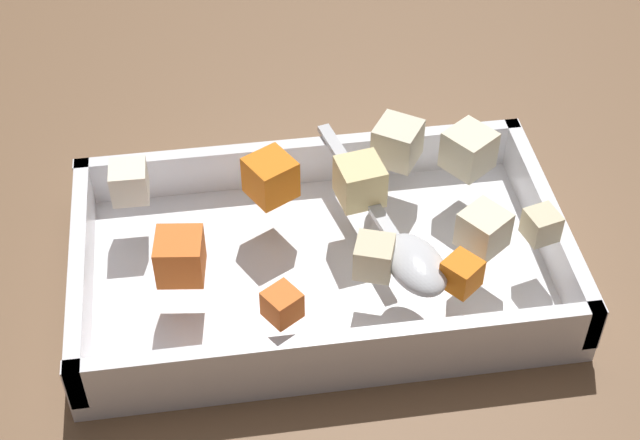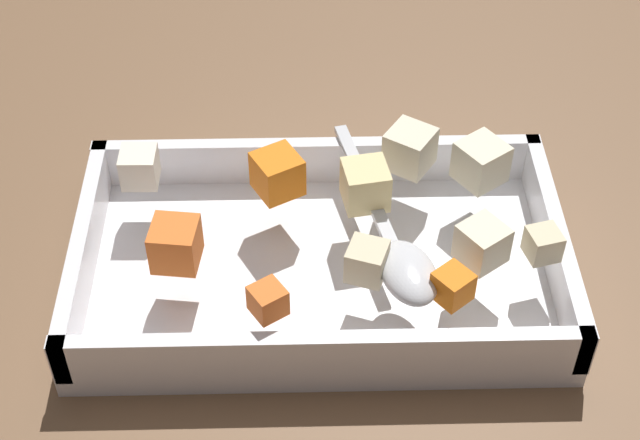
{
  "view_description": "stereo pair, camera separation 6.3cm",
  "coord_description": "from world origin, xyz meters",
  "views": [
    {
      "loc": [
        0.07,
        0.52,
        0.57
      ],
      "look_at": [
        -0.0,
        0.01,
        0.06
      ],
      "focal_mm": 54.33,
      "sensor_mm": 36.0,
      "label": 1
    },
    {
      "loc": [
        0.01,
        0.53,
        0.57
      ],
      "look_at": [
        -0.0,
        0.01,
        0.06
      ],
      "focal_mm": 54.33,
      "sensor_mm": 36.0,
      "label": 2
    }
  ],
  "objects": [
    {
      "name": "potato_chunk_heap_side",
      "position": [
        -0.12,
        0.04,
        0.07
      ],
      "size": [
        0.04,
        0.04,
        0.03
      ],
      "primitive_type": "cube",
      "rotation": [
        0.0,
        0.0,
        2.2
      ],
      "color": "beige",
      "rests_on": "baking_dish"
    },
    {
      "name": "baking_dish",
      "position": [
        -0.0,
        0.01,
        0.02
      ],
      "size": [
        0.38,
        0.22,
        0.05
      ],
      "color": "silver",
      "rests_on": "ground_plane"
    },
    {
      "name": "parsnip_chunk_near_spoon",
      "position": [
        0.14,
        -0.05,
        0.07
      ],
      "size": [
        0.03,
        0.03,
        0.03
      ],
      "primitive_type": "cube",
      "rotation": [
        0.0,
        0.0,
        3.12
      ],
      "color": "silver",
      "rests_on": "baking_dish"
    },
    {
      "name": "potato_chunk_near_left",
      "position": [
        -0.13,
        -0.05,
        0.07
      ],
      "size": [
        0.05,
        0.05,
        0.03
      ],
      "primitive_type": "cube",
      "rotation": [
        0.0,
        0.0,
        3.76
      ],
      "color": "beige",
      "rests_on": "baking_dish"
    },
    {
      "name": "potato_chunk_front_center",
      "position": [
        -0.16,
        0.04,
        0.07
      ],
      "size": [
        0.03,
        0.03,
        0.02
      ],
      "primitive_type": "cube",
      "rotation": [
        0.0,
        0.0,
        4.97
      ],
      "color": "beige",
      "rests_on": "baking_dish"
    },
    {
      "name": "carrot_chunk_rim_edge",
      "position": [
        -0.09,
        0.08,
        0.07
      ],
      "size": [
        0.03,
        0.03,
        0.02
      ],
      "primitive_type": "cube",
      "rotation": [
        0.0,
        0.0,
        0.68
      ],
      "color": "orange",
      "rests_on": "baking_dish"
    },
    {
      "name": "potato_chunk_under_handle",
      "position": [
        -0.03,
        0.05,
        0.07
      ],
      "size": [
        0.03,
        0.03,
        0.03
      ],
      "primitive_type": "cube",
      "rotation": [
        0.0,
        0.0,
        5.94
      ],
      "color": "beige",
      "rests_on": "baking_dish"
    },
    {
      "name": "serving_spoon",
      "position": [
        -0.06,
        0.05,
        0.06
      ],
      "size": [
        0.07,
        0.21,
        0.02
      ],
      "rotation": [
        0.0,
        0.0,
        4.95
      ],
      "color": "silver",
      "rests_on": "baking_dish"
    },
    {
      "name": "carrot_chunk_far_left",
      "position": [
        0.03,
        -0.04,
        0.07
      ],
      "size": [
        0.05,
        0.05,
        0.03
      ],
      "primitive_type": "cube",
      "rotation": [
        0.0,
        0.0,
        2.08
      ],
      "color": "orange",
      "rests_on": "baking_dish"
    },
    {
      "name": "carrot_chunk_near_right",
      "position": [
        0.04,
        0.09,
        0.07
      ],
      "size": [
        0.03,
        0.03,
        0.02
      ],
      "primitive_type": "cube",
      "rotation": [
        0.0,
        0.0,
        2.15
      ],
      "color": "orange",
      "rests_on": "baking_dish"
    },
    {
      "name": "ground_plane",
      "position": [
        0.0,
        0.0,
        0.0
      ],
      "size": [
        4.0,
        4.0,
        0.0
      ],
      "primitive_type": "plane",
      "color": "brown"
    },
    {
      "name": "parsnip_chunk_back_center",
      "position": [
        -0.07,
        -0.07,
        0.07
      ],
      "size": [
        0.05,
        0.05,
        0.03
      ],
      "primitive_type": "cube",
      "rotation": [
        0.0,
        0.0,
        0.98
      ],
      "color": "beige",
      "rests_on": "baking_dish"
    },
    {
      "name": "carrot_chunk_center",
      "position": [
        0.1,
        0.04,
        0.07
      ],
      "size": [
        0.04,
        0.04,
        0.03
      ],
      "primitive_type": "cube",
      "rotation": [
        0.0,
        0.0,
        6.16
      ],
      "color": "orange",
      "rests_on": "baking_dish"
    },
    {
      "name": "potato_chunk_corner_sw",
      "position": [
        -0.04,
        -0.02,
        0.07
      ],
      "size": [
        0.04,
        0.04,
        0.03
      ],
      "primitive_type": "cube",
      "rotation": [
        0.0,
        0.0,
        3.31
      ],
      "color": "#E0CC89",
      "rests_on": "baking_dish"
    }
  ]
}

